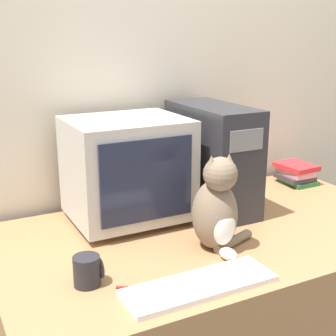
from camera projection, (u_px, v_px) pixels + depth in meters
name	position (u px, v px, depth m)	size (l,w,h in m)	color
wall_back	(155.00, 74.00, 2.09)	(7.00, 0.05, 2.50)	beige
desk	(213.00, 309.00, 1.89)	(1.64, 0.91, 0.70)	#9E7047
crt_monitor	(127.00, 169.00, 1.83)	(0.45, 0.38, 0.41)	#BCB7AD
computer_tower	(212.00, 158.00, 1.96)	(0.21, 0.47, 0.44)	#28282D
keyboard	(200.00, 285.00, 1.38)	(0.47, 0.15, 0.02)	silver
cat	(217.00, 209.00, 1.60)	(0.24, 0.23, 0.35)	#7A6651
book_stack	(296.00, 174.00, 2.33)	(0.16, 0.19, 0.10)	#28703D
pen	(140.00, 287.00, 1.38)	(0.13, 0.07, 0.01)	maroon
mug	(88.00, 271.00, 1.39)	(0.09, 0.08, 0.09)	#232328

